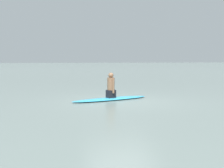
{
  "coord_description": "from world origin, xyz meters",
  "views": [
    {
      "loc": [
        -10.31,
        4.33,
        1.51
      ],
      "look_at": [
        0.9,
        0.03,
        0.58
      ],
      "focal_mm": 48.8,
      "sensor_mm": 36.0,
      "label": 1
    }
  ],
  "objects": [
    {
      "name": "ground_plane",
      "position": [
        0.0,
        0.0,
        0.0
      ],
      "size": [
        400.0,
        400.0,
        0.0
      ],
      "primitive_type": "plane",
      "color": "slate"
    },
    {
      "name": "surfboard",
      "position": [
        0.53,
        0.22,
        0.04
      ],
      "size": [
        1.39,
        3.4,
        0.09
      ],
      "primitive_type": "ellipsoid",
      "rotation": [
        0.0,
        0.0,
        1.79
      ],
      "color": "#339EC6",
      "rests_on": "ground"
    },
    {
      "name": "person_paddler",
      "position": [
        0.53,
        0.22,
        0.52
      ],
      "size": [
        0.42,
        0.37,
        0.96
      ],
      "rotation": [
        0.0,
        0.0,
        1.79
      ],
      "color": "black",
      "rests_on": "surfboard"
    }
  ]
}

